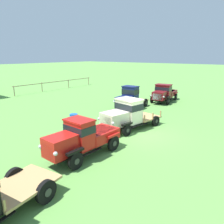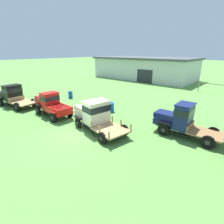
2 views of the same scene
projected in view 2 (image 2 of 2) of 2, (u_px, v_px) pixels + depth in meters
The scene contains 8 objects.
ground_plane at pixel (78, 134), 12.67m from camera, with size 240.00×240.00×0.00m, color #5B9342.
farm_shed at pixel (144, 68), 37.22m from camera, with size 21.06×9.95×4.40m.
vintage_truck_foreground_near at pixel (12, 95), 18.89m from camera, with size 5.53×2.54×2.27m.
vintage_truck_second_in_line at pixel (51, 104), 15.98m from camera, with size 4.65×1.95×2.14m.
vintage_truck_midrow_center at pixel (95, 114), 13.20m from camera, with size 5.35×2.79×2.28m.
vintage_truck_far_side at pixel (180, 119), 12.19m from camera, with size 4.68×2.00×2.34m.
oil_drum_beside_row at pixel (111, 107), 17.17m from camera, with size 0.65×0.65×0.91m.
oil_drum_near_fence at pixel (70, 95), 22.05m from camera, with size 0.55×0.55×0.89m.
Camera 2 is at (9.41, -6.93, 5.71)m, focal length 28.00 mm.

